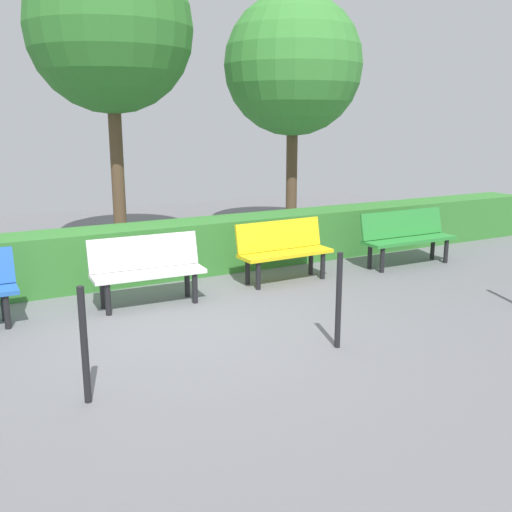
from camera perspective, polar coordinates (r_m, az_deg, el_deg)
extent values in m
plane|color=slate|center=(6.92, -8.01, -6.23)|extent=(17.77, 17.77, 0.00)
cube|color=#2D8C38|center=(9.56, 14.72, 1.52)|extent=(1.61, 0.43, 0.05)
cube|color=#2D8C38|center=(9.65, 14.05, 3.10)|extent=(1.61, 0.15, 0.42)
cylinder|color=black|center=(9.95, 18.03, 0.46)|extent=(0.07, 0.07, 0.39)
cylinder|color=black|center=(10.15, 16.83, 0.80)|extent=(0.07, 0.07, 0.39)
cylinder|color=black|center=(9.07, 12.20, -0.39)|extent=(0.07, 0.07, 0.39)
cylinder|color=black|center=(9.30, 11.03, 0.00)|extent=(0.07, 0.07, 0.39)
cube|color=yellow|center=(8.34, 2.93, 0.26)|extent=(1.40, 0.46, 0.05)
cube|color=yellow|center=(8.45, 2.25, 2.06)|extent=(1.39, 0.17, 0.42)
cylinder|color=black|center=(8.58, 6.52, -0.96)|extent=(0.07, 0.07, 0.39)
cylinder|color=black|center=(8.81, 5.37, -0.55)|extent=(0.07, 0.07, 0.39)
cylinder|color=black|center=(7.99, 0.21, -1.93)|extent=(0.07, 0.07, 0.39)
cylinder|color=black|center=(8.25, -0.83, -1.46)|extent=(0.07, 0.07, 0.39)
cube|color=white|center=(7.39, -10.41, -1.68)|extent=(1.41, 0.48, 0.05)
cube|color=white|center=(7.51, -10.87, 0.39)|extent=(1.40, 0.19, 0.42)
cylinder|color=black|center=(7.46, -5.97, -3.13)|extent=(0.07, 0.07, 0.39)
cylinder|color=black|center=(7.74, -6.72, -2.56)|extent=(0.07, 0.07, 0.39)
cylinder|color=black|center=(7.19, -14.23, -4.13)|extent=(0.07, 0.07, 0.39)
cylinder|color=black|center=(7.47, -14.70, -3.49)|extent=(0.07, 0.07, 0.39)
cylinder|color=black|center=(7.10, -23.11, -5.04)|extent=(0.07, 0.07, 0.39)
cylinder|color=black|center=(7.39, -23.33, -4.36)|extent=(0.07, 0.07, 0.39)
cube|color=#387F33|center=(8.85, -6.53, 0.83)|extent=(13.77, 0.70, 0.79)
cylinder|color=brown|center=(11.60, 3.49, 8.06)|extent=(0.22, 0.22, 2.47)
sphere|color=#3D8C38|center=(11.59, 3.64, 18.06)|extent=(2.62, 2.62, 2.62)
cylinder|color=brown|center=(10.29, -13.35, 8.22)|extent=(0.22, 0.22, 2.89)
sphere|color=#337A2D|center=(10.35, -14.06, 20.73)|extent=(2.69, 2.69, 2.69)
cylinder|color=black|center=(5.98, 8.05, -4.33)|extent=(0.06, 0.06, 1.00)
cylinder|color=black|center=(5.00, -16.38, -8.37)|extent=(0.06, 0.06, 1.00)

